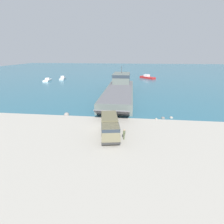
{
  "coord_description": "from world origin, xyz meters",
  "views": [
    {
      "loc": [
        4.63,
        -27.34,
        12.39
      ],
      "look_at": [
        1.13,
        2.6,
        2.08
      ],
      "focal_mm": 28.0,
      "sensor_mm": 36.0,
      "label": 1
    }
  ],
  "objects_px": {
    "landing_craft": "(120,88)",
    "moored_boat_b": "(147,77)",
    "moored_boat_c": "(62,78)",
    "military_truck": "(110,126)",
    "soldier_on_ramp": "(124,134)",
    "moored_boat_a": "(47,80)"
  },
  "relations": [
    {
      "from": "landing_craft",
      "to": "moored_boat_b",
      "type": "xyz_separation_m",
      "value": [
        11.13,
        37.21,
        -1.34
      ]
    },
    {
      "from": "moored_boat_b",
      "to": "moored_boat_c",
      "type": "distance_m",
      "value": 41.91
    },
    {
      "from": "landing_craft",
      "to": "military_truck",
      "type": "bearing_deg",
      "value": -89.23
    },
    {
      "from": "military_truck",
      "to": "moored_boat_b",
      "type": "xyz_separation_m",
      "value": [
        10.62,
        65.18,
        -0.93
      ]
    },
    {
      "from": "soldier_on_ramp",
      "to": "moored_boat_b",
      "type": "distance_m",
      "value": 66.85
    },
    {
      "from": "moored_boat_b",
      "to": "military_truck",
      "type": "bearing_deg",
      "value": 37.94
    },
    {
      "from": "landing_craft",
      "to": "moored_boat_c",
      "type": "xyz_separation_m",
      "value": [
        -30.04,
        29.42,
        -1.48
      ]
    },
    {
      "from": "soldier_on_ramp",
      "to": "moored_boat_a",
      "type": "relative_size",
      "value": 0.24
    },
    {
      "from": "landing_craft",
      "to": "soldier_on_ramp",
      "type": "relative_size",
      "value": 21.94
    },
    {
      "from": "military_truck",
      "to": "moored_boat_a",
      "type": "relative_size",
      "value": 1.15
    },
    {
      "from": "military_truck",
      "to": "moored_boat_c",
      "type": "xyz_separation_m",
      "value": [
        -30.56,
        57.39,
        -1.07
      ]
    },
    {
      "from": "moored_boat_a",
      "to": "moored_boat_c",
      "type": "bearing_deg",
      "value": -138.44
    },
    {
      "from": "moored_boat_a",
      "to": "moored_boat_b",
      "type": "bearing_deg",
      "value": -172.27
    },
    {
      "from": "landing_craft",
      "to": "moored_boat_c",
      "type": "relative_size",
      "value": 4.95
    },
    {
      "from": "military_truck",
      "to": "moored_boat_c",
      "type": "relative_size",
      "value": 1.08
    },
    {
      "from": "moored_boat_a",
      "to": "landing_craft",
      "type": "bearing_deg",
      "value": 137.17
    },
    {
      "from": "moored_boat_b",
      "to": "moored_boat_c",
      "type": "xyz_separation_m",
      "value": [
        -41.18,
        -7.79,
        -0.14
      ]
    },
    {
      "from": "landing_craft",
      "to": "moored_boat_b",
      "type": "bearing_deg",
      "value": 73.06
    },
    {
      "from": "moored_boat_c",
      "to": "military_truck",
      "type": "bearing_deg",
      "value": 104.64
    },
    {
      "from": "landing_craft",
      "to": "moored_boat_b",
      "type": "relative_size",
      "value": 4.51
    },
    {
      "from": "landing_craft",
      "to": "moored_boat_a",
      "type": "height_order",
      "value": "landing_craft"
    },
    {
      "from": "soldier_on_ramp",
      "to": "moored_boat_a",
      "type": "distance_m",
      "value": 64.81
    }
  ]
}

